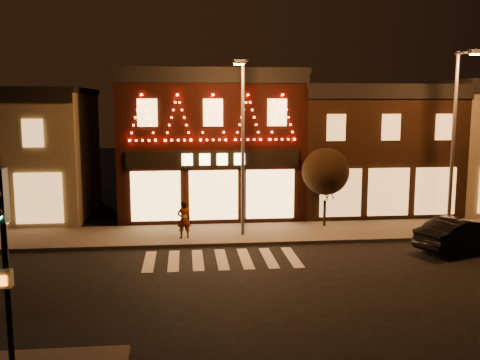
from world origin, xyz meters
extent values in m
plane|color=black|center=(0.00, 0.00, 0.00)|extent=(120.00, 120.00, 0.00)
cube|color=#47423D|center=(2.00, 8.00, 0.07)|extent=(44.00, 4.00, 0.15)
cube|color=black|center=(0.00, 14.00, 4.00)|extent=(10.00, 8.00, 8.00)
cube|color=black|center=(0.00, 14.00, 8.15)|extent=(10.20, 8.20, 0.30)
cube|color=black|center=(0.00, 9.95, 7.75)|extent=(10.00, 0.25, 0.50)
cube|color=black|center=(0.00, 9.90, 3.60)|extent=(9.00, 0.15, 0.90)
cube|color=#FFD87F|center=(0.00, 9.80, 3.60)|extent=(3.40, 0.08, 0.60)
cube|color=black|center=(9.50, 14.00, 3.60)|extent=(9.00, 8.00, 7.20)
cube|color=black|center=(9.50, 14.00, 7.35)|extent=(9.20, 8.20, 0.30)
cube|color=black|center=(9.50, 9.95, 6.95)|extent=(9.00, 0.25, 0.50)
cylinder|color=black|center=(-5.39, -5.94, 2.68)|extent=(0.13, 0.13, 5.06)
cube|color=beige|center=(-5.39, -6.16, 2.79)|extent=(0.36, 0.25, 0.37)
cylinder|color=#59595E|center=(1.28, 7.53, 4.29)|extent=(0.17, 0.17, 8.28)
cylinder|color=#59595E|center=(1.10, 6.72, 8.33)|extent=(0.46, 1.64, 0.10)
cube|color=#59595E|center=(0.92, 5.91, 8.27)|extent=(0.57, 0.39, 0.19)
cube|color=orange|center=(0.92, 5.91, 8.16)|extent=(0.43, 0.29, 0.05)
cylinder|color=#59595E|center=(11.53, 7.10, 4.53)|extent=(0.18, 0.18, 8.76)
cylinder|color=#59595E|center=(11.46, 6.23, 8.80)|extent=(0.25, 1.76, 0.11)
cube|color=#59595E|center=(11.39, 5.36, 8.75)|extent=(0.57, 0.35, 0.20)
cube|color=orange|center=(11.39, 5.36, 8.63)|extent=(0.43, 0.25, 0.05)
cylinder|color=black|center=(5.71, 8.97, 0.81)|extent=(0.14, 0.14, 1.33)
sphere|color=black|center=(5.71, 8.97, 3.00)|extent=(2.43, 2.43, 2.43)
imported|color=black|center=(10.70, 4.26, 0.74)|extent=(4.74, 3.09, 1.48)
imported|color=gray|center=(-1.56, 7.18, 1.04)|extent=(0.73, 0.57, 1.79)
camera|label=1|loc=(-1.49, -17.63, 6.54)|focal=40.00mm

